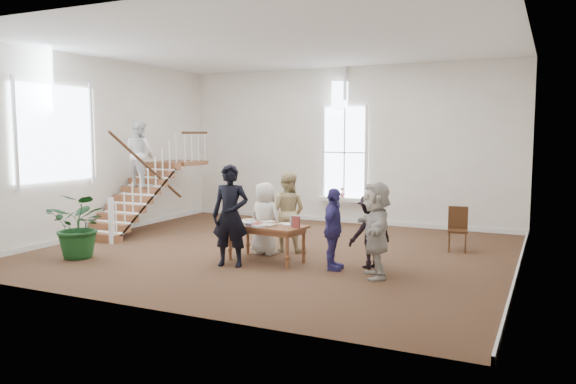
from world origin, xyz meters
The scene contains 12 objects.
ground centered at (0.00, 0.00, 0.00)m, with size 10.00×10.00×0.00m, color #422C1A.
room_shell centered at (0.00, 4.39, 0.40)m, with size 10.49×10.00×10.00m.
staircase centered at (-4.34, 0.75, 1.62)m, with size 1.10×4.10×2.92m.
library_table centered at (0.25, -0.99, 0.67)m, with size 1.71×1.02×0.82m.
police_officer centered at (-0.18, -1.63, 1.00)m, with size 0.73×0.48×2.00m, color black.
elderly_woman centered at (-0.08, -0.38, 0.78)m, with size 0.76×0.50×1.56m, color silver.
person_yellow centered at (0.22, 0.12, 0.88)m, with size 0.86×0.67×1.76m, color #CBB47F.
woman_cluster_a centered at (1.74, -1.05, 0.79)m, with size 0.92×0.38×1.57m, color #3E3683.
woman_cluster_b centered at (2.34, -0.60, 0.72)m, with size 0.93×0.54×1.44m, color black.
woman_cluster_c centered at (2.64, -1.25, 0.87)m, with size 1.62×0.51×1.74m, color beige.
floor_plant centered at (-3.40, -2.35, 0.69)m, with size 1.24×1.07×1.37m, color #133E18.
side_chair centered at (3.63, 1.78, 0.55)m, with size 0.48×0.48×0.98m.
Camera 1 is at (5.49, -10.95, 2.61)m, focal length 35.00 mm.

